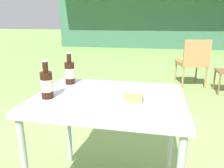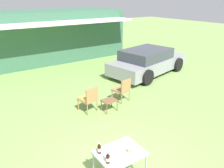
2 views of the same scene
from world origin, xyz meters
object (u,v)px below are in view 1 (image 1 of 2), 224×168
cola_bottle_near (70,72)px  cake_on_plate (131,99)px  cola_bottle_far (47,84)px  patio_table (109,107)px  wicker_chair_cushioned (193,60)px

cola_bottle_near → cake_on_plate: bearing=-31.8°
cola_bottle_far → patio_table: bearing=16.7°
cola_bottle_near → patio_table: bearing=-32.4°
wicker_chair_cushioned → cola_bottle_near: size_ratio=3.79×
patio_table → wicker_chair_cushioned: bearing=72.4°
wicker_chair_cushioned → cake_on_plate: (-0.81, -3.12, 0.28)m
wicker_chair_cushioned → patio_table: (-0.96, -3.03, 0.18)m
cola_bottle_near → cola_bottle_far: size_ratio=1.00×
cola_bottle_near → cola_bottle_far: (-0.01, -0.33, 0.00)m
cola_bottle_near → cola_bottle_far: 0.33m
wicker_chair_cushioned → cola_bottle_far: (-1.32, -3.14, 0.35)m
patio_table → cake_on_plate: (0.15, -0.09, 0.10)m
wicker_chair_cushioned → cake_on_plate: wicker_chair_cushioned is taller
cola_bottle_far → cake_on_plate: bearing=2.4°
wicker_chair_cushioned → cola_bottle_far: cola_bottle_far is taller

